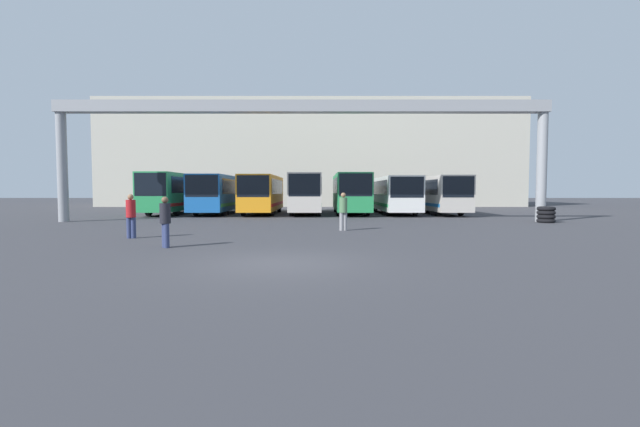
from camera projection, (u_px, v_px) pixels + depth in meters
The scene contains 14 objects.
ground_plane at pixel (276, 264), 11.26m from camera, with size 200.00×200.00×0.00m, color #38383D.
building_backdrop at pixel (310, 156), 55.82m from camera, with size 51.19×12.00×12.89m.
overhead_gantry at pixel (300, 120), 26.02m from camera, with size 30.02×0.80×7.37m.
bus_slot_0 at pixel (173, 191), 35.31m from camera, with size 2.48×10.48×3.28m.
bus_slot_1 at pixel (218, 192), 35.49m from camera, with size 2.57×10.80×3.12m.
bus_slot_2 at pixel (261, 192), 35.20m from camera, with size 2.52×10.17×3.11m.
bus_slot_3 at pixel (305, 191), 35.58m from camera, with size 2.47×10.91×3.22m.
bus_slot_4 at pixel (348, 191), 35.70m from camera, with size 2.58×11.13×3.24m.
bus_slot_5 at pixel (392, 193), 35.69m from camera, with size 2.60×11.06×3.00m.
bus_slot_6 at pixel (433, 193), 36.17m from camera, with size 2.46×12.00×3.04m.
pedestrian_near_center at pixel (129, 215), 17.15m from camera, with size 0.37×0.37×1.78m.
pedestrian_near_left at pixel (163, 221), 14.34m from camera, with size 0.36×0.36×1.72m.
pedestrian_mid_right at pixel (341, 210), 20.50m from camera, with size 0.38×0.38×1.82m.
tire_stack at pixel (544, 215), 25.69m from camera, with size 1.04×1.04×0.96m.
Camera 1 is at (1.10, -11.18, 1.93)m, focal length 24.00 mm.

